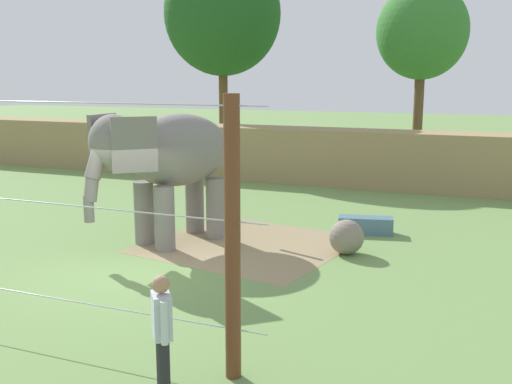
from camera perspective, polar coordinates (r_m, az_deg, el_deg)
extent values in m
plane|color=#6B8E4C|center=(13.06, -11.90, -7.34)|extent=(120.00, 120.00, 0.00)
cube|color=#937F5B|center=(14.72, -0.76, -5.01)|extent=(5.19, 5.06, 0.01)
cube|color=#997F56|center=(23.45, 4.59, 3.52)|extent=(36.00, 1.80, 2.10)
cylinder|color=gray|center=(14.22, -8.70, -2.50)|extent=(0.48, 0.48, 1.54)
cylinder|color=gray|center=(14.91, -10.60, -1.95)|extent=(0.48, 0.48, 1.54)
cylinder|color=gray|center=(15.17, -3.87, -1.57)|extent=(0.48, 0.48, 1.54)
cylinder|color=gray|center=(15.81, -5.86, -1.09)|extent=(0.48, 0.48, 1.54)
ellipsoid|color=gray|center=(14.76, -7.34, 4.00)|extent=(2.55, 3.24, 1.76)
ellipsoid|color=gray|center=(13.73, -13.38, 4.59)|extent=(1.54, 1.48, 1.27)
cube|color=gray|center=(13.23, -11.50, 4.43)|extent=(0.81, 0.74, 1.21)
cube|color=gray|center=(14.35, -14.37, 4.80)|extent=(0.14, 0.99, 1.21)
cylinder|color=gray|center=(13.55, -15.01, 2.49)|extent=(0.54, 0.63, 0.69)
cylinder|color=gray|center=(13.56, -15.40, 0.41)|extent=(0.42, 0.47, 0.65)
cylinder|color=gray|center=(13.61, -15.63, -1.52)|extent=(0.30, 0.30, 0.61)
cylinder|color=gray|center=(15.77, -2.69, 4.12)|extent=(0.23, 0.35, 0.88)
sphere|color=gray|center=(14.00, 8.61, -4.26)|extent=(0.81, 0.81, 0.81)
cylinder|color=brown|center=(7.87, -2.25, -4.70)|extent=(0.21, 0.21, 3.83)
cylinder|color=#B7B7BC|center=(10.43, -22.41, -8.65)|extent=(8.84, 0.02, 0.02)
cylinder|color=#B7B7BC|center=(10.05, -23.02, -0.58)|extent=(8.84, 0.02, 0.02)
cylinder|color=#232328|center=(7.80, -8.73, -16.65)|extent=(0.15, 0.15, 0.88)
cylinder|color=#232328|center=(7.94, -8.89, -16.13)|extent=(0.15, 0.15, 0.88)
cube|color=silver|center=(7.57, -8.97, -11.53)|extent=(0.40, 0.42, 0.56)
sphere|color=#A87A5B|center=(7.43, -9.06, -8.67)|extent=(0.22, 0.22, 0.22)
cylinder|color=silver|center=(7.35, -8.73, -12.23)|extent=(0.13, 0.13, 0.54)
cylinder|color=silver|center=(7.79, -9.20, -10.87)|extent=(0.13, 0.13, 0.54)
cube|color=black|center=(7.89, -9.76, -12.35)|extent=(0.06, 0.06, 0.14)
cube|color=slate|center=(15.95, 10.38, -3.13)|extent=(1.48, 0.79, 0.44)
cylinder|color=brown|center=(30.01, -3.11, 7.59)|extent=(0.44, 0.44, 4.65)
ellipsoid|color=#1E511E|center=(30.11, -3.21, 16.58)|extent=(5.62, 5.62, 5.90)
cylinder|color=brown|center=(28.65, 15.14, 6.75)|extent=(0.44, 0.44, 4.32)
ellipsoid|color=#33752D|center=(28.66, 15.54, 14.52)|extent=(4.07, 4.07, 4.27)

